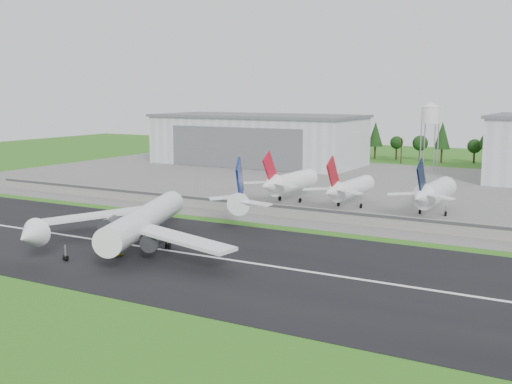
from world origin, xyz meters
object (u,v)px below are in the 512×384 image
Objects in this scene: main_airliner at (143,226)px; ground_vehicle at (113,252)px; parked_jet_red_a at (288,182)px; parked_jet_navy at (432,193)px; parked_jet_red_b at (348,188)px.

ground_vehicle is (-1.17, -8.30, -4.18)m from main_airliner.
main_airliner reaches higher than parked_jet_red_a.
parked_jet_navy is (45.06, 67.00, 1.49)m from main_airliner.
parked_jet_red_a is 1.00× the size of parked_jet_navy.
main_airliner reaches higher than ground_vehicle.
main_airliner is at bearing -107.27° from parked_jet_red_b.
parked_jet_red_a is at bearing 12.52° from ground_vehicle.
parked_jet_navy is (43.83, 0.01, 0.10)m from parked_jet_red_a.
ground_vehicle is 0.14× the size of parked_jet_navy.
main_airliner reaches higher than parked_jet_red_b.
ground_vehicle is at bearing -91.83° from parked_jet_red_a.
main_airliner is 80.75m from parked_jet_navy.
parked_jet_red_a is at bearing -112.48° from main_airliner.
main_airliner is 1.83× the size of parked_jet_red_b.
parked_jet_red_a reaches higher than ground_vehicle.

